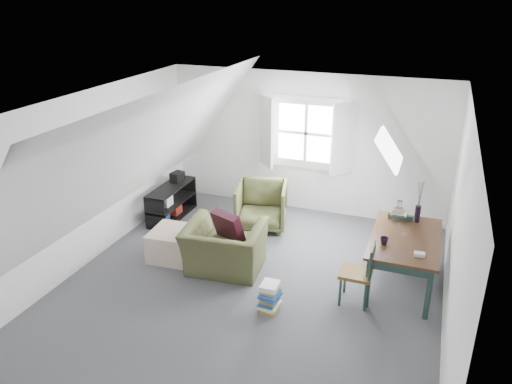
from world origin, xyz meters
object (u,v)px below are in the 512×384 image
at_px(armchair_far, 261,226).
at_px(magazine_stack, 270,297).
at_px(dining_table, 405,244).
at_px(media_shelf, 171,204).
at_px(dining_chair_far, 399,235).
at_px(armchair_near, 225,269).
at_px(ottoman, 174,244).
at_px(dining_chair_near, 359,272).

relative_size(armchair_far, magazine_stack, 2.29).
distance_m(dining_table, media_shelf, 4.12).
distance_m(armchair_far, magazine_stack, 2.41).
distance_m(dining_chair_far, media_shelf, 3.91).
bearing_deg(armchair_near, dining_chair_far, -159.97).
bearing_deg(dining_chair_far, dining_table, 93.99).
distance_m(media_shelf, magazine_stack, 3.20).
distance_m(ottoman, media_shelf, 1.40).
bearing_deg(dining_chair_near, armchair_far, -147.33).
distance_m(dining_chair_far, dining_chair_near, 1.31).
xyz_separation_m(dining_table, dining_chair_near, (-0.49, -0.60, -0.20)).
height_order(dining_chair_near, magazine_stack, dining_chair_near).
bearing_deg(armchair_far, dining_table, -37.36).
height_order(media_shelf, magazine_stack, media_shelf).
xyz_separation_m(dining_chair_near, magazine_stack, (-1.01, -0.56, -0.25)).
bearing_deg(dining_table, media_shelf, 167.04).
bearing_deg(dining_table, armchair_far, 154.74).
bearing_deg(ottoman, magazine_stack, -23.30).
bearing_deg(dining_chair_far, magazine_stack, 46.20).
height_order(dining_chair_far, media_shelf, dining_chair_far).
bearing_deg(armchair_near, dining_chair_near, 170.09).
bearing_deg(dining_table, armchair_near, -171.02).
relative_size(armchair_near, dining_table, 0.73).
xyz_separation_m(ottoman, dining_chair_near, (2.80, -0.21, 0.22)).
distance_m(armchair_far, ottoman, 1.71).
relative_size(ottoman, dining_table, 0.45).
xyz_separation_m(ottoman, magazine_stack, (1.79, -0.77, -0.03)).
bearing_deg(armchair_far, ottoman, -134.93).
xyz_separation_m(armchair_near, dining_chair_near, (1.94, -0.14, 0.44)).
xyz_separation_m(dining_chair_far, media_shelf, (-3.90, 0.15, -0.16)).
relative_size(dining_table, magazine_stack, 3.98).
bearing_deg(ottoman, dining_chair_near, -4.29).
relative_size(armchair_far, media_shelf, 0.74).
bearing_deg(dining_table, dining_chair_far, 98.92).
xyz_separation_m(dining_table, media_shelf, (-4.02, 0.81, -0.38)).
distance_m(armchair_near, ottoman, 0.89).
bearing_deg(magazine_stack, dining_chair_near, 29.06).
bearing_deg(armchair_far, dining_chair_near, -54.48).
height_order(armchair_far, dining_table, dining_table).
distance_m(armchair_far, dining_chair_far, 2.37).
relative_size(media_shelf, magazine_stack, 3.10).
relative_size(armchair_far, dining_chair_far, 1.03).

